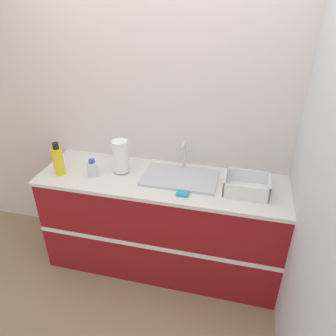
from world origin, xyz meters
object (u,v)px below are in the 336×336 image
object	(u,v)px
paper_towel_roll	(121,156)
bottle_clear	(93,168)
dish_rack	(246,187)
bottle_yellow	(58,160)
sink	(180,177)

from	to	relation	value
paper_towel_roll	bottle_clear	bearing A→B (deg)	-151.76
dish_rack	bottle_yellow	distance (m)	1.48
sink	bottle_yellow	distance (m)	0.98
paper_towel_roll	bottle_yellow	size ratio (longest dim) A/B	1.01
dish_rack	bottle_clear	world-z (taller)	bottle_clear
dish_rack	bottle_yellow	world-z (taller)	bottle_yellow
sink	bottle_yellow	xyz separation A→B (m)	(-0.97, -0.16, 0.11)
bottle_clear	bottle_yellow	world-z (taller)	bottle_yellow
sink	bottle_clear	xyz separation A→B (m)	(-0.69, -0.12, 0.05)
dish_rack	bottle_clear	xyz separation A→B (m)	(-1.21, -0.05, 0.02)
sink	dish_rack	world-z (taller)	sink
bottle_clear	paper_towel_roll	bearing A→B (deg)	28.24
paper_towel_roll	bottle_clear	distance (m)	0.24
sink	bottle_yellow	world-z (taller)	bottle_yellow
dish_rack	bottle_yellow	bearing A→B (deg)	-176.50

